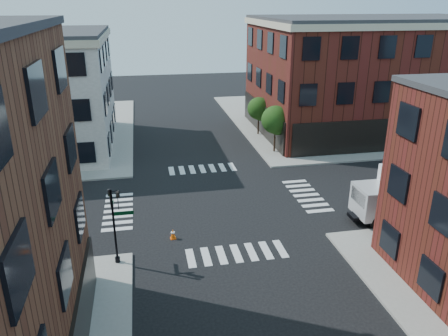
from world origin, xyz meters
The scene contains 8 objects.
ground centered at (0.00, 0.00, 0.00)m, with size 120.00×120.00×0.00m, color black.
sidewalk_ne centered at (21.00, 21.00, 0.07)m, with size 30.00×30.00×0.15m, color gray.
building_ne centered at (20.50, 16.00, 6.00)m, with size 25.00×16.00×12.00m, color #4A1C12.
tree_near centered at (7.56, 9.98, 3.16)m, with size 2.69×2.69×4.49m.
tree_far centered at (7.56, 15.98, 2.87)m, with size 2.43×2.43×4.07m.
signal_pole centered at (-6.72, -6.68, 2.86)m, with size 1.29×1.24×4.60m.
box_truck centered at (12.70, -4.88, 1.90)m, with size 8.12×2.61×3.65m.
traffic_cone centered at (-3.51, -4.56, 0.32)m, with size 0.37×0.37×0.66m.
Camera 1 is at (-4.90, -28.54, 13.91)m, focal length 35.00 mm.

